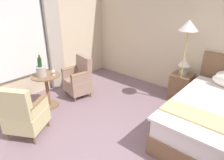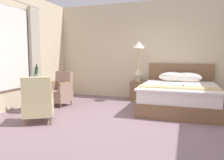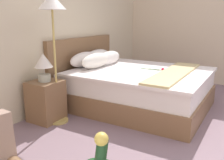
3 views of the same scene
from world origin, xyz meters
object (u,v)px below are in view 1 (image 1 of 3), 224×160
wine_glass_near_edge (43,68)px  armchair_by_window (79,79)px  champagne_bucket (41,70)px  side_table_round (47,89)px  wine_glass_near_bucket (53,70)px  floor_lamp_brass (188,33)px  armchair_facing_bed (24,114)px  bedside_lamp (184,64)px  nightstand (181,86)px

wine_glass_near_edge → armchair_by_window: 0.83m
champagne_bucket → wine_glass_near_edge: size_ratio=3.16×
side_table_round → wine_glass_near_bucket: wine_glass_near_bucket is taller
side_table_round → floor_lamp_brass: bearing=44.6°
champagne_bucket → wine_glass_near_edge: 0.19m
wine_glass_near_bucket → armchair_facing_bed: 1.05m
bedside_lamp → armchair_facing_bed: (-1.39, -2.91, -0.41)m
side_table_round → champagne_bucket: 0.44m
nightstand → side_table_round: 2.89m
nightstand → wine_glass_near_bucket: size_ratio=4.12×
wine_glass_near_bucket → wine_glass_near_edge: 0.27m
nightstand → floor_lamp_brass: bearing=-78.7°
champagne_bucket → wine_glass_near_edge: (-0.13, 0.13, -0.03)m
bedside_lamp → armchair_by_window: 2.35m
side_table_round → wine_glass_near_bucket: (0.13, 0.11, 0.40)m
champagne_bucket → wine_glass_near_bucket: 0.23m
wine_glass_near_bucket → wine_glass_near_edge: size_ratio=0.98×
wine_glass_near_bucket → armchair_by_window: (-0.03, 0.64, -0.40)m
champagne_bucket → wine_glass_near_bucket: bearing=53.7°
floor_lamp_brass → wine_glass_near_bucket: size_ratio=12.42×
side_table_round → bedside_lamp: bearing=47.7°
floor_lamp_brass → armchair_facing_bed: floor_lamp_brass is taller
wine_glass_near_edge → bedside_lamp: bearing=44.8°
floor_lamp_brass → armchair_by_window: floor_lamp_brass is taller
wine_glass_near_edge → armchair_facing_bed: (0.69, -0.83, -0.38)m
nightstand → armchair_by_window: 2.31m
champagne_bucket → side_table_round: bearing=83.2°
bedside_lamp → wine_glass_near_edge: bearing=-135.2°
armchair_by_window → armchair_facing_bed: 1.59m
floor_lamp_brass → armchair_facing_bed: size_ratio=1.87×
nightstand → bedside_lamp: bearing=-180.0°
wine_glass_near_bucket → wine_glass_near_edge: bearing=-169.0°
bedside_lamp → wine_glass_near_bucket: size_ratio=2.78×
wine_glass_near_edge → armchair_facing_bed: armchair_facing_bed is taller
floor_lamp_brass → champagne_bucket: 2.91m
bedside_lamp → wine_glass_near_edge: 2.94m
nightstand → floor_lamp_brass: 1.22m
wine_glass_near_edge → wine_glass_near_bucket: bearing=11.0°
wine_glass_near_bucket → floor_lamp_brass: bearing=44.8°
wine_glass_near_edge → floor_lamp_brass: bearing=41.7°
nightstand → armchair_facing_bed: 3.23m
side_table_round → armchair_facing_bed: 0.95m
side_table_round → wine_glass_near_bucket: size_ratio=4.98×
wine_glass_near_edge → armchair_facing_bed: size_ratio=0.15×
armchair_by_window → wine_glass_near_bucket: bearing=-87.6°
champagne_bucket → armchair_by_window: champagne_bucket is taller
wine_glass_near_bucket → armchair_by_window: size_ratio=0.15×
floor_lamp_brass → wine_glass_near_bucket: (-1.85, -1.84, -0.69)m
floor_lamp_brass → wine_glass_near_edge: 2.93m
nightstand → floor_lamp_brass: (0.04, -0.18, 1.20)m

